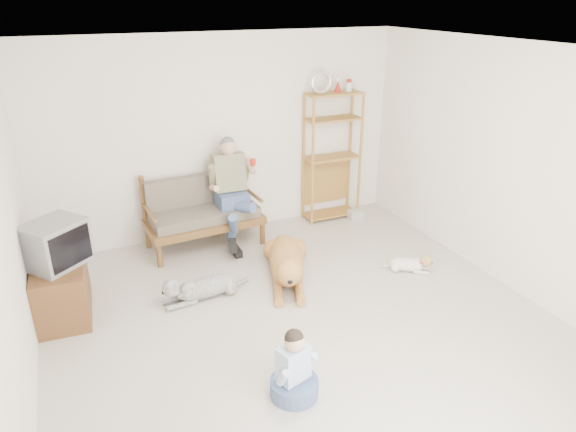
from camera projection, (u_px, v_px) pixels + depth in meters
name	position (u px, v px, depth m)	size (l,w,h in m)	color
floor	(311.00, 334.00, 5.12)	(5.50, 5.50, 0.00)	silver
ceiling	(317.00, 52.00, 4.04)	(5.50, 5.50, 0.00)	white
wall_back	(223.00, 137.00, 6.89)	(5.00, 5.00, 0.00)	white
wall_left	(0.00, 264.00, 3.66)	(5.50, 5.50, 0.00)	white
wall_right	(523.00, 174.00, 5.50)	(5.50, 5.50, 0.00)	white
loveseat	(203.00, 210.00, 6.79)	(1.54, 0.80, 0.95)	brown
man	(233.00, 200.00, 6.68)	(0.55, 0.78, 1.27)	slate
etagere	(332.00, 156.00, 7.45)	(0.83, 0.36, 2.18)	olive
book_stack	(356.00, 214.00, 7.73)	(0.21, 0.15, 0.13)	silver
tv_stand	(62.00, 289.00, 5.33)	(0.56, 0.93, 0.60)	brown
crt_tv	(56.00, 244.00, 5.11)	(0.71, 0.69, 0.46)	slate
wall_outlet	(137.00, 224.00, 6.84)	(0.12, 0.02, 0.08)	white
golden_retriever	(287.00, 263.00, 6.06)	(0.79, 1.61, 0.51)	#B36F3E
shaggy_dog	(200.00, 288.00, 5.68)	(1.09, 0.34, 0.32)	silver
terrier	(412.00, 264.00, 6.25)	(0.54, 0.43, 0.24)	silver
child	(294.00, 372.00, 4.26)	(0.41, 0.41, 0.65)	slate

